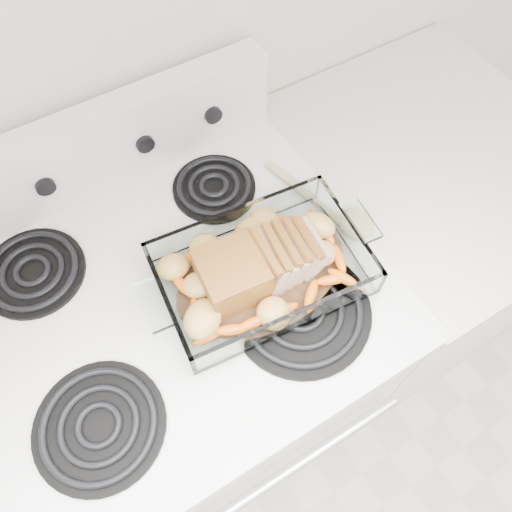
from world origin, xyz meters
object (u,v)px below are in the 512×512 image
electric_range (192,368)px  pork_roast (251,270)px  counter_right (392,257)px  baking_dish (262,272)px

electric_range → pork_roast: 0.54m
counter_right → baking_dish: bearing=-172.3°
counter_right → electric_range: bearing=179.9°
electric_range → baking_dish: bearing=-22.8°
baking_dish → pork_roast: size_ratio=1.60×
electric_range → baking_dish: size_ratio=3.12×
electric_range → counter_right: size_ratio=1.20×
counter_right → baking_dish: (-0.50, -0.07, 0.50)m
pork_roast → baking_dish: bearing=4.7°
counter_right → pork_roast: size_ratio=4.17×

